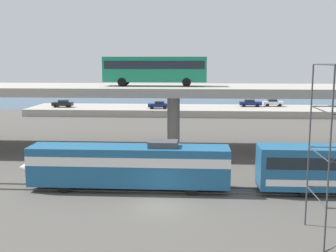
% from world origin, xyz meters
% --- Properties ---
extents(ground_plane, '(260.00, 260.00, 0.00)m').
position_xyz_m(ground_plane, '(0.00, 0.00, 0.00)').
color(ground_plane, '#4C4944').
extents(rail_strip_near, '(110.00, 0.12, 0.12)m').
position_xyz_m(rail_strip_near, '(0.00, 3.23, 0.06)').
color(rail_strip_near, '#59544C').
rests_on(rail_strip_near, ground_plane).
extents(rail_strip_far, '(110.00, 0.12, 0.12)m').
position_xyz_m(rail_strip_far, '(0.00, 4.77, 0.06)').
color(rail_strip_far, '#59544C').
rests_on(rail_strip_far, ground_plane).
extents(train_locomotive, '(17.75, 3.04, 4.18)m').
position_xyz_m(train_locomotive, '(-3.74, 4.00, 2.19)').
color(train_locomotive, '#1E5984').
rests_on(train_locomotive, ground_plane).
extents(highway_overpass, '(96.00, 11.47, 7.77)m').
position_xyz_m(highway_overpass, '(0.00, 20.00, 7.12)').
color(highway_overpass, '#9E998E').
rests_on(highway_overpass, ground_plane).
extents(transit_bus_on_overpass, '(12.00, 2.68, 3.40)m').
position_xyz_m(transit_bus_on_overpass, '(-2.13, 19.42, 9.83)').
color(transit_bus_on_overpass, '#197A56').
rests_on(transit_bus_on_overpass, highway_overpass).
extents(pier_parking_lot, '(61.68, 12.43, 1.36)m').
position_xyz_m(pier_parking_lot, '(0.00, 55.00, 0.68)').
color(pier_parking_lot, '#9E998E').
rests_on(pier_parking_lot, ground_plane).
extents(parked_car_0, '(4.05, 1.94, 1.50)m').
position_xyz_m(parked_car_0, '(-4.47, 52.00, 2.13)').
color(parked_car_0, navy).
rests_on(parked_car_0, pier_parking_lot).
extents(parked_car_1, '(4.08, 1.84, 1.50)m').
position_xyz_m(parked_car_1, '(-24.20, 53.42, 2.13)').
color(parked_car_1, black).
rests_on(parked_car_1, pier_parking_lot).
extents(parked_car_2, '(4.04, 1.88, 1.50)m').
position_xyz_m(parked_car_2, '(18.75, 57.75, 2.13)').
color(parked_car_2, silver).
rests_on(parked_car_2, pier_parking_lot).
extents(parked_car_3, '(4.45, 1.95, 1.50)m').
position_xyz_m(parked_car_3, '(13.99, 57.02, 2.13)').
color(parked_car_3, navy).
rests_on(parked_car_3, pier_parking_lot).
extents(harbor_water, '(140.00, 36.00, 0.01)m').
position_xyz_m(harbor_water, '(0.00, 78.00, 0.00)').
color(harbor_water, '#2D5170').
rests_on(harbor_water, ground_plane).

